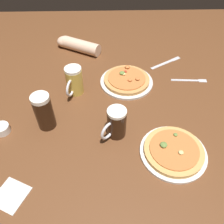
% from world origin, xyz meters
% --- Properties ---
extents(ground_plane, '(2.40, 2.40, 0.03)m').
position_xyz_m(ground_plane, '(0.00, 0.00, -0.01)').
color(ground_plane, brown).
extents(pizza_plate_near, '(0.28, 0.28, 0.05)m').
position_xyz_m(pizza_plate_near, '(0.25, -0.23, 0.02)').
color(pizza_plate_near, silver).
rests_on(pizza_plate_near, ground_plane).
extents(pizza_plate_far, '(0.29, 0.29, 0.05)m').
position_xyz_m(pizza_plate_far, '(0.09, 0.24, 0.02)').
color(pizza_plate_far, silver).
rests_on(pizza_plate_far, ground_plane).
extents(beer_mug_dark, '(0.11, 0.12, 0.14)m').
position_xyz_m(beer_mug_dark, '(0.01, -0.12, 0.07)').
color(beer_mug_dark, black).
rests_on(beer_mug_dark, ground_plane).
extents(beer_mug_amber, '(0.08, 0.14, 0.18)m').
position_xyz_m(beer_mug_amber, '(-0.30, -0.05, 0.09)').
color(beer_mug_amber, black).
rests_on(beer_mug_amber, ground_plane).
extents(beer_mug_pale, '(0.09, 0.14, 0.15)m').
position_xyz_m(beer_mug_pale, '(-0.19, 0.17, 0.07)').
color(beer_mug_pale, gold).
rests_on(beer_mug_pale, ground_plane).
extents(ramekin_sauce, '(0.07, 0.07, 0.04)m').
position_xyz_m(ramekin_sauce, '(-0.49, -0.09, 0.02)').
color(ramekin_sauce, white).
rests_on(ramekin_sauce, ground_plane).
extents(napkin_folded, '(0.15, 0.15, 0.01)m').
position_xyz_m(napkin_folded, '(-0.38, -0.39, 0.00)').
color(napkin_folded, silver).
rests_on(napkin_folded, ground_plane).
extents(fork_left, '(0.20, 0.03, 0.01)m').
position_xyz_m(fork_left, '(0.44, 0.25, 0.00)').
color(fork_left, silver).
rests_on(fork_left, ground_plane).
extents(knife_right, '(0.20, 0.13, 0.01)m').
position_xyz_m(knife_right, '(0.34, 0.42, 0.00)').
color(knife_right, silver).
rests_on(knife_right, ground_plane).
extents(diner_arm, '(0.29, 0.19, 0.08)m').
position_xyz_m(diner_arm, '(-0.21, 0.59, 0.04)').
color(diner_arm, beige).
rests_on(diner_arm, ground_plane).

